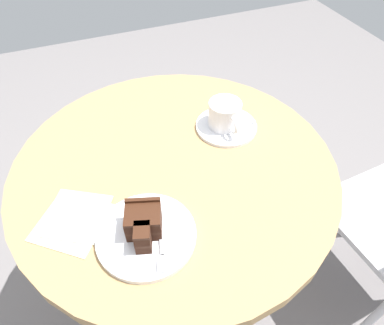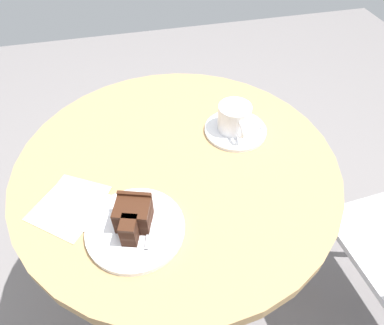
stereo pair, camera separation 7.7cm
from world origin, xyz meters
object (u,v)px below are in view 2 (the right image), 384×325
at_px(napkin, 71,205).
at_px(saucer, 235,130).
at_px(cake_slice, 133,216).
at_px(fork, 148,242).
at_px(coffee_cup, 234,117).
at_px(cake_plate, 135,228).
at_px(teaspoon, 253,122).

bearing_deg(napkin, saucer, 109.44).
xyz_separation_m(cake_slice, fork, (0.05, 0.02, -0.03)).
bearing_deg(napkin, coffee_cup, 110.04).
relative_size(cake_plate, fork, 1.42).
bearing_deg(teaspoon, cake_slice, -94.99).
xyz_separation_m(fork, napkin, (-0.14, -0.15, -0.01)).
xyz_separation_m(coffee_cup, fork, (0.29, -0.27, -0.03)).
distance_m(fork, napkin, 0.20).
bearing_deg(teaspoon, coffee_cup, -122.32).
bearing_deg(cake_slice, saucer, 128.95).
distance_m(saucer, coffee_cup, 0.04).
distance_m(saucer, cake_slice, 0.38).
bearing_deg(coffee_cup, napkin, -69.96).
relative_size(saucer, fork, 1.15).
xyz_separation_m(cake_slice, napkin, (-0.09, -0.13, -0.04)).
height_order(saucer, napkin, saucer).
height_order(cake_plate, cake_slice, cake_slice).
bearing_deg(coffee_cup, teaspoon, 98.47).
height_order(cake_plate, napkin, cake_plate).
height_order(saucer, cake_plate, cake_plate).
height_order(cake_slice, fork, cake_slice).
bearing_deg(fork, saucer, 150.54).
distance_m(cake_plate, cake_slice, 0.04).
height_order(cake_slice, napkin, cake_slice).
bearing_deg(napkin, teaspoon, 108.72).
xyz_separation_m(teaspoon, fork, (0.30, -0.33, 0.00)).
bearing_deg(cake_plate, cake_slice, -178.55).
xyz_separation_m(teaspoon, napkin, (0.16, -0.47, -0.01)).
xyz_separation_m(saucer, napkin, (0.15, -0.42, -0.00)).
xyz_separation_m(coffee_cup, napkin, (0.15, -0.42, -0.04)).
bearing_deg(cake_slice, coffee_cup, 129.84).
height_order(saucer, fork, fork).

